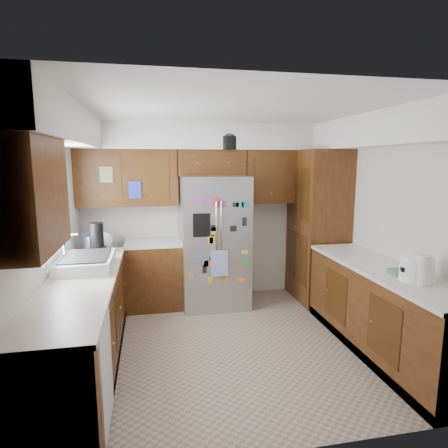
% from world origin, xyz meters
% --- Properties ---
extents(floor, '(3.60, 3.60, 0.00)m').
position_xyz_m(floor, '(0.00, 0.00, 0.00)').
color(floor, tan).
rests_on(floor, ground).
extents(room_shell, '(3.64, 3.24, 2.52)m').
position_xyz_m(room_shell, '(-0.11, 0.36, 1.82)').
color(room_shell, silver).
rests_on(room_shell, ground).
extents(left_counter_run, '(1.36, 3.20, 0.92)m').
position_xyz_m(left_counter_run, '(-1.36, 0.03, 0.43)').
color(left_counter_run, '#3D1F0B').
rests_on(left_counter_run, ground).
extents(right_counter_run, '(0.63, 2.25, 0.92)m').
position_xyz_m(right_counter_run, '(1.50, -0.47, 0.42)').
color(right_counter_run, '#3D1F0B').
rests_on(right_counter_run, ground).
extents(pantry, '(0.60, 0.90, 2.15)m').
position_xyz_m(pantry, '(1.50, 1.15, 1.07)').
color(pantry, '#3D1F0B').
rests_on(pantry, ground).
extents(fridge, '(0.90, 0.79, 1.80)m').
position_xyz_m(fridge, '(-0.00, 1.20, 0.90)').
color(fridge, gray).
rests_on(fridge, ground).
extents(bridge_cabinet, '(0.96, 0.34, 0.35)m').
position_xyz_m(bridge_cabinet, '(0.00, 1.43, 1.98)').
color(bridge_cabinet, '#3D1F0B').
rests_on(bridge_cabinet, fridge).
extents(fridge_top_items, '(0.90, 0.40, 0.28)m').
position_xyz_m(fridge_top_items, '(-0.05, 1.39, 2.28)').
color(fridge_top_items, '#1F2898').
rests_on(fridge_top_items, bridge_cabinet).
extents(sink_assembly, '(0.52, 0.70, 0.37)m').
position_xyz_m(sink_assembly, '(-1.50, 0.10, 0.99)').
color(sink_assembly, white).
rests_on(sink_assembly, left_counter_run).
extents(left_counter_clutter, '(0.37, 0.96, 0.38)m').
position_xyz_m(left_counter_clutter, '(-1.48, 0.84, 1.05)').
color(left_counter_clutter, black).
rests_on(left_counter_clutter, left_counter_run).
extents(rice_cooker, '(0.30, 0.29, 0.26)m').
position_xyz_m(rice_cooker, '(1.50, -0.91, 1.05)').
color(rice_cooker, white).
rests_on(rice_cooker, right_counter_run).
extents(paper_towel, '(0.12, 0.12, 0.27)m').
position_xyz_m(paper_towel, '(1.48, -1.02, 1.05)').
color(paper_towel, white).
rests_on(paper_towel, right_counter_run).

